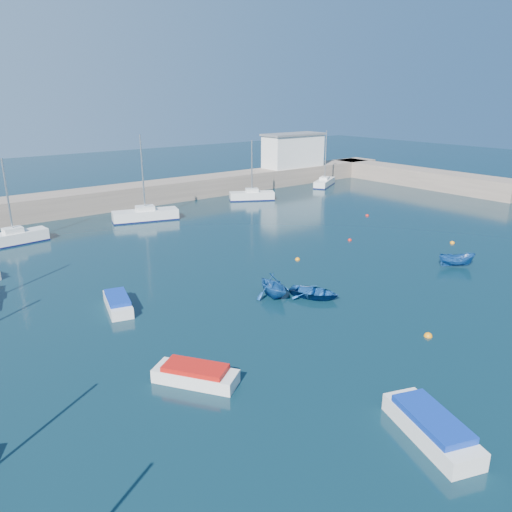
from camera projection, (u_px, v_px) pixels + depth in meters
ground at (436, 338)px, 29.64m from camera, size 220.00×220.00×0.00m
back_wall at (118, 197)px, 63.68m from camera, size 96.00×4.50×2.60m
right_arm at (418, 177)px, 79.00m from camera, size 4.50×32.00×2.60m
harbor_office at (293, 151)px, 80.09m from camera, size 10.00×4.00×5.00m
sailboat_5 at (14, 238)px, 48.00m from camera, size 6.29×2.32×8.24m
sailboat_6 at (145, 215)px, 57.09m from camera, size 7.61×4.01×9.64m
sailboat_7 at (252, 195)px, 68.11m from camera, size 6.08×4.39×8.06m
sailboat_8 at (324, 182)px, 78.67m from camera, size 6.57×4.84×8.53m
motorboat_0 at (196, 374)px, 24.99m from camera, size 3.61×4.34×0.95m
motorboat_1 at (118, 303)px, 33.54m from camera, size 2.35×4.23×0.98m
motorboat_3 at (431, 427)px, 20.91m from camera, size 3.22×5.11×1.13m
dinghy_center at (314, 293)px, 35.50m from camera, size 3.91×4.35×0.74m
dinghy_left at (273, 285)px, 35.51m from camera, size 3.27×3.64×1.72m
dinghy_right at (457, 260)px, 41.81m from camera, size 3.02×2.75×1.15m
buoy_0 at (428, 336)px, 29.87m from camera, size 0.50×0.50×0.50m
buoy_1 at (350, 240)px, 49.48m from camera, size 0.39×0.39×0.39m
buoy_2 at (452, 243)px, 48.54m from camera, size 0.45×0.45×0.45m
buoy_3 at (298, 260)px, 43.70m from camera, size 0.43×0.43×0.43m
buoy_4 at (367, 216)px, 59.48m from camera, size 0.40×0.40×0.40m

